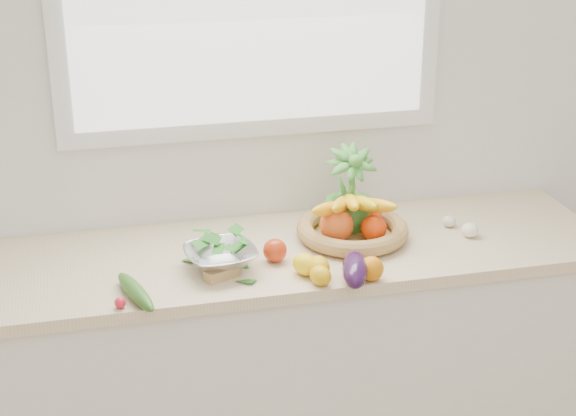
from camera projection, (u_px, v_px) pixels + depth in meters
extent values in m
cube|color=white|center=(252.00, 92.00, 2.97)|extent=(4.50, 0.02, 2.70)
cube|color=silver|center=(273.00, 372.00, 3.05)|extent=(2.20, 0.58, 0.86)
cube|color=beige|center=(272.00, 255.00, 2.88)|extent=(2.24, 0.62, 0.04)
sphere|color=orange|center=(371.00, 269.00, 2.66)|extent=(0.10, 0.10, 0.08)
ellipsoid|color=yellow|center=(305.00, 264.00, 2.69)|extent=(0.10, 0.11, 0.07)
ellipsoid|color=#DFA40C|center=(318.00, 267.00, 2.67)|extent=(0.07, 0.09, 0.07)
ellipsoid|color=#E8A70C|center=(320.00, 276.00, 2.63)|extent=(0.08, 0.09, 0.06)
sphere|color=#BA2E0E|center=(275.00, 250.00, 2.78)|extent=(0.08, 0.08, 0.08)
cube|color=tan|center=(221.00, 274.00, 2.67)|extent=(0.11, 0.08, 0.03)
ellipsoid|color=silver|center=(326.00, 241.00, 2.89)|extent=(0.06, 0.06, 0.04)
ellipsoid|color=silver|center=(449.00, 221.00, 3.03)|extent=(0.05, 0.05, 0.04)
ellipsoid|color=white|center=(470.00, 230.00, 2.96)|extent=(0.07, 0.07, 0.05)
ellipsoid|color=#280E35|center=(355.00, 269.00, 2.65)|extent=(0.14, 0.22, 0.08)
ellipsoid|color=#285F1C|center=(136.00, 292.00, 2.55)|extent=(0.12, 0.26, 0.05)
sphere|color=red|center=(120.00, 303.00, 2.51)|extent=(0.04, 0.04, 0.03)
imported|color=green|center=(349.00, 192.00, 2.97)|extent=(0.19, 0.19, 0.31)
cylinder|color=tan|center=(352.00, 237.00, 2.95)|extent=(0.37, 0.37, 0.01)
torus|color=tan|center=(352.00, 229.00, 2.94)|extent=(0.44, 0.44, 0.06)
sphere|color=#DC571B|center=(336.00, 225.00, 2.89)|extent=(0.13, 0.13, 0.11)
sphere|color=#EB3C07|center=(374.00, 228.00, 2.89)|extent=(0.10, 0.10, 0.09)
sphere|color=#F94707|center=(370.00, 217.00, 2.99)|extent=(0.10, 0.10, 0.08)
ellipsoid|color=black|center=(344.00, 212.00, 2.99)|extent=(0.11, 0.11, 0.11)
ellipsoid|color=#FFB015|center=(332.00, 209.00, 2.88)|extent=(0.22, 0.20, 0.11)
ellipsoid|color=yellow|center=(341.00, 204.00, 2.89)|extent=(0.16, 0.24, 0.11)
ellipsoid|color=yellow|center=(351.00, 202.00, 2.89)|extent=(0.09, 0.25, 0.11)
ellipsoid|color=yellow|center=(360.00, 202.00, 2.90)|extent=(0.08, 0.25, 0.11)
ellipsoid|color=#FFB215|center=(370.00, 205.00, 2.91)|extent=(0.15, 0.24, 0.11)
cylinder|color=silver|center=(221.00, 267.00, 2.73)|extent=(0.10, 0.10, 0.02)
imported|color=silver|center=(220.00, 257.00, 2.72)|extent=(0.25, 0.25, 0.05)
ellipsoid|color=#1C6619|center=(220.00, 245.00, 2.71)|extent=(0.19, 0.19, 0.07)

